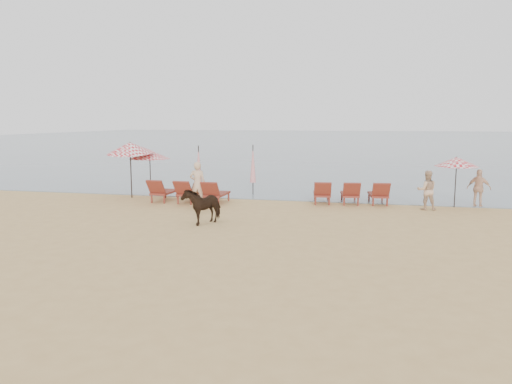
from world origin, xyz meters
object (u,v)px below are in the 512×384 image
Objects in this scene: beachgoer_right_a at (427,190)px; umbrella_open_left_b at (130,148)px; umbrella_open_left_a at (150,155)px; umbrella_closed_right at (253,164)px; umbrella_open_right at (457,162)px; cow at (203,205)px; beachgoer_right_b at (479,188)px; lounger_cluster_left at (188,192)px; beachgoer_left at (198,183)px; umbrella_closed_left at (199,166)px; lounger_cluster_right at (350,193)px.

umbrella_open_left_b is at bearing -6.68° from beachgoer_right_a.
beachgoer_right_a is at bearing -28.33° from umbrella_open_left_a.
umbrella_closed_right is at bearing -7.38° from umbrella_open_left_a.
cow is at bearing -128.41° from umbrella_open_right.
cow is 0.95× the size of beachgoer_right_b.
lounger_cluster_left is 3.62m from umbrella_open_left_b.
umbrella_open_left_a reaches higher than beachgoer_left.
umbrella_open_right is at bearing -0.53° from umbrella_closed_left.
lounger_cluster_right is 9.51m from umbrella_open_left_a.
beachgoer_right_a is (7.71, -2.44, -0.68)m from umbrella_closed_right.
beachgoer_right_a is at bearing -5.41° from umbrella_closed_left.
umbrella_closed_left is at bearing 18.44° from umbrella_open_left_b.
beachgoer_left is 9.36m from beachgoer_right_a.
lounger_cluster_right is 2.09× the size of beachgoer_right_a.
cow is (-4.86, -5.18, 0.16)m from lounger_cluster_right.
beachgoer_right_b is (11.46, 2.09, -0.13)m from beachgoer_left.
umbrella_open_left_a is 14.62m from beachgoer_right_b.
lounger_cluster_left is 1.35× the size of umbrella_closed_right.
umbrella_open_left_b is 1.11× the size of umbrella_closed_left.
lounger_cluster_right is 1.24× the size of umbrella_open_left_b.
umbrella_open_right is 10.60m from cow.
beachgoer_right_a is (7.89, 4.48, 0.16)m from cow.
umbrella_open_left_b reaches higher than beachgoer_right_b.
umbrella_closed_left is at bearing -159.27° from umbrella_open_right.
lounger_cluster_right is at bearing -156.95° from umbrella_open_right.
beachgoer_right_b is (9.87, -1.34, -0.69)m from umbrella_closed_right.
umbrella_open_right is 1.33× the size of beachgoer_right_b.
umbrella_open_left_b is 1.69× the size of beachgoer_right_a.
lounger_cluster_left is 3.83m from umbrella_closed_right.
umbrella_open_left_b is (-9.91, -0.53, 1.84)m from lounger_cluster_right.
umbrella_open_left_a is at bearing -159.84° from umbrella_open_right.
umbrella_open_left_b is 15.20m from beachgoer_right_b.
lounger_cluster_left is at bearing -44.11° from beachgoer_left.
umbrella_closed_left is at bearing -26.92° from umbrella_open_left_a.
umbrella_closed_left is 1.01× the size of umbrella_closed_right.
umbrella_closed_left is at bearing 20.01° from beachgoer_right_b.
umbrella_open_right is at bearing 9.00° from lounger_cluster_left.
lounger_cluster_left is at bearing -9.25° from umbrella_open_left_b.
umbrella_open_left_a is 0.90× the size of umbrella_closed_right.
beachgoer_right_a is 1.00× the size of beachgoer_right_b.
cow is at bearing -74.23° from umbrella_open_left_a.
umbrella_closed_left reaches higher than lounger_cluster_left.
umbrella_open_right is (4.22, 0.13, 1.41)m from lounger_cluster_right.
umbrella_open_right reaches higher than lounger_cluster_right.
umbrella_closed_right is 1.60× the size of cow.
umbrella_open_left_b reaches higher than umbrella_open_right.
lounger_cluster_right is 1.38× the size of umbrella_closed_right.
lounger_cluster_right is (6.87, 1.26, -0.01)m from lounger_cluster_left.
cow reaches higher than lounger_cluster_right.
lounger_cluster_left is 12.17m from beachgoer_right_b.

